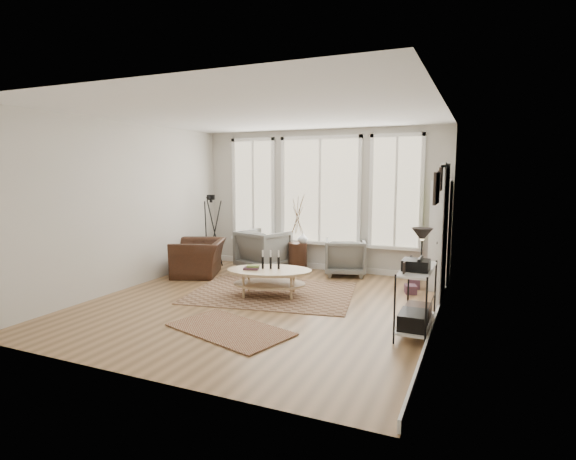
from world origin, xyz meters
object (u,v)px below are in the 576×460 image
at_px(armchair_right, 345,257).
at_px(accent_chair, 199,258).
at_px(side_table, 298,233).
at_px(coffee_table, 269,275).
at_px(armchair_left, 263,249).
at_px(low_shelf, 417,293).
at_px(bookcase, 440,234).

relative_size(armchair_right, accent_chair, 0.74).
relative_size(side_table, accent_chair, 1.51).
bearing_deg(armchair_right, accent_chair, 6.10).
distance_m(side_table, accent_chair, 2.06).
bearing_deg(coffee_table, armchair_right, 69.79).
bearing_deg(side_table, armchair_left, -165.35).
distance_m(coffee_table, accent_chair, 2.10).
bearing_deg(armchair_left, low_shelf, 159.88).
height_order(armchair_left, side_table, side_table).
xyz_separation_m(bookcase, armchair_right, (-1.80, 0.22, -0.59)).
height_order(bookcase, low_shelf, bookcase).
distance_m(low_shelf, side_table, 3.91).
relative_size(bookcase, armchair_right, 2.58).
bearing_deg(armchair_left, coffee_table, 135.38).
bearing_deg(armchair_right, coffee_table, 52.21).
distance_m(armchair_left, side_table, 0.81).
relative_size(bookcase, coffee_table, 1.29).
height_order(low_shelf, accent_chair, low_shelf).
relative_size(bookcase, side_table, 1.27).
distance_m(coffee_table, armchair_right, 2.10).
relative_size(bookcase, accent_chair, 1.91).
xyz_separation_m(low_shelf, armchair_right, (-1.74, 2.74, -0.15)).
bearing_deg(accent_chair, armchair_right, 91.84).
bearing_deg(bookcase, coffee_table, -145.20).
bearing_deg(armchair_left, armchair_right, -157.77).
relative_size(low_shelf, accent_chair, 1.21).
height_order(low_shelf, armchair_left, low_shelf).
bearing_deg(bookcase, low_shelf, -91.28).
bearing_deg(bookcase, armchair_left, 179.33).
xyz_separation_m(armchair_left, armchair_right, (1.73, 0.18, -0.06)).
xyz_separation_m(armchair_left, side_table, (0.70, 0.18, 0.36)).
distance_m(bookcase, armchair_left, 3.56).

